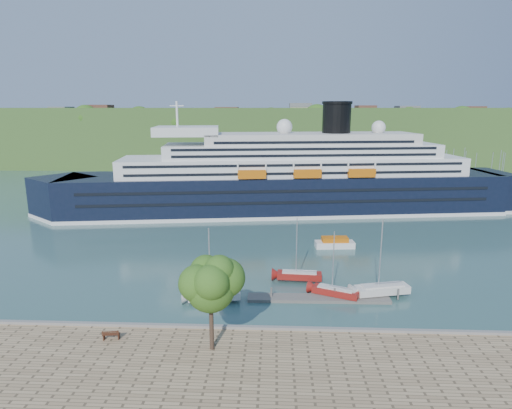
# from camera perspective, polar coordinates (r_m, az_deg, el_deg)

# --- Properties ---
(ground) EXTENTS (400.00, 400.00, 0.00)m
(ground) POSITION_cam_1_polar(r_m,az_deg,el_deg) (48.12, 2.73, -17.21)
(ground) COLOR #2D504E
(ground) RESTS_ON ground
(far_hillside) EXTENTS (400.00, 50.00, 24.00)m
(far_hillside) POSITION_cam_1_polar(r_m,az_deg,el_deg) (187.07, 2.67, 9.08)
(far_hillside) COLOR #3B6126
(far_hillside) RESTS_ON ground
(quay_coping) EXTENTS (220.00, 0.50, 0.30)m
(quay_coping) POSITION_cam_1_polar(r_m,az_deg,el_deg) (47.38, 2.75, -16.13)
(quay_coping) COLOR slate
(quay_coping) RESTS_ON promenade
(cruise_ship) EXTENTS (115.03, 31.17, 25.57)m
(cruise_ship) POSITION_cam_1_polar(r_m,az_deg,el_deg) (99.14, 3.76, 6.23)
(cruise_ship) COLOR black
(cruise_ship) RESTS_ON ground
(park_bench) EXTENTS (1.86, 0.96, 1.14)m
(park_bench) POSITION_cam_1_polar(r_m,az_deg,el_deg) (47.76, -18.74, -16.03)
(park_bench) COLOR #472414
(park_bench) RESTS_ON promenade
(promenade_tree) EXTENTS (6.32, 6.32, 10.47)m
(promenade_tree) POSITION_cam_1_polar(r_m,az_deg,el_deg) (41.91, -6.04, -12.45)
(promenade_tree) COLOR #2E5616
(promenade_tree) RESTS_ON promenade
(floating_pontoon) EXTENTS (18.17, 2.50, 0.40)m
(floating_pontoon) POSITION_cam_1_polar(r_m,az_deg,el_deg) (56.58, 8.33, -12.29)
(floating_pontoon) COLOR slate
(floating_pontoon) RESTS_ON ground
(sailboat_white_near) EXTENTS (7.42, 3.11, 9.30)m
(sailboat_white_near) POSITION_cam_1_polar(r_m,az_deg,el_deg) (53.97, -5.67, -8.35)
(sailboat_white_near) COLOR silver
(sailboat_white_near) RESTS_ON ground
(sailboat_red) EXTENTS (6.73, 4.27, 8.45)m
(sailboat_red) POSITION_cam_1_polar(r_m,az_deg,el_deg) (55.93, 10.69, -8.21)
(sailboat_red) COLOR maroon
(sailboat_red) RESTS_ON ground
(sailboat_white_far) EXTENTS (8.07, 3.89, 10.05)m
(sailboat_white_far) POSITION_cam_1_polar(r_m,az_deg,el_deg) (57.40, 16.71, -7.14)
(sailboat_white_far) COLOR silver
(sailboat_white_far) RESTS_ON ground
(tender_launch) EXTENTS (7.04, 2.89, 1.90)m
(tender_launch) POSITION_cam_1_polar(r_m,az_deg,el_deg) (76.66, 10.46, -4.97)
(tender_launch) COLOR #C9600B
(tender_launch) RESTS_ON ground
(sailboat_extra) EXTENTS (7.03, 2.42, 8.92)m
(sailboat_extra) POSITION_cam_1_polar(r_m,az_deg,el_deg) (60.22, 5.87, -6.27)
(sailboat_extra) COLOR maroon
(sailboat_extra) RESTS_ON ground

